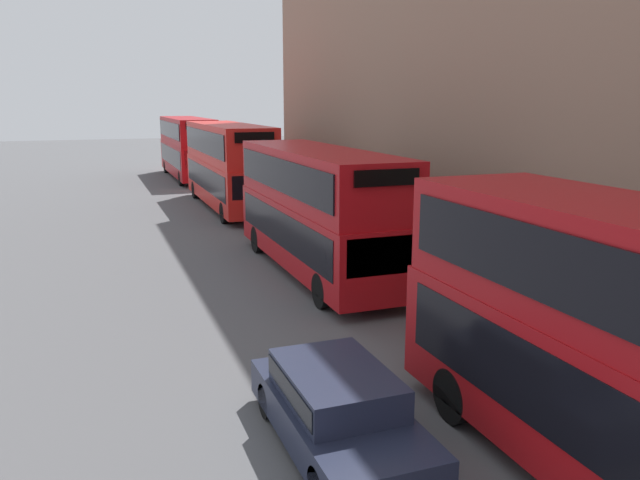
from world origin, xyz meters
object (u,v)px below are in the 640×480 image
(bus_second_in_queue, at_px, (317,206))
(pedestrian, at_px, (274,190))
(bus_third_in_queue, at_px, (228,162))
(car_hatchback, at_px, (337,406))
(bus_trailing, at_px, (187,145))

(bus_second_in_queue, bearing_deg, pedestrian, 79.62)
(bus_third_in_queue, height_order, car_hatchback, bus_third_in_queue)
(car_hatchback, relative_size, pedestrian, 2.43)
(bus_second_in_queue, distance_m, bus_third_in_queue, 13.65)
(bus_second_in_queue, relative_size, bus_trailing, 0.88)
(bus_second_in_queue, distance_m, pedestrian, 14.16)
(bus_third_in_queue, relative_size, bus_trailing, 1.00)
(car_hatchback, bearing_deg, pedestrian, 76.13)
(bus_third_in_queue, distance_m, pedestrian, 3.02)
(bus_second_in_queue, bearing_deg, car_hatchback, -108.44)
(bus_third_in_queue, distance_m, bus_trailing, 13.99)
(bus_trailing, bearing_deg, bus_third_in_queue, -90.00)
(car_hatchback, bearing_deg, bus_third_in_queue, 81.89)
(bus_third_in_queue, bearing_deg, bus_second_in_queue, -90.00)
(bus_trailing, distance_m, pedestrian, 14.11)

